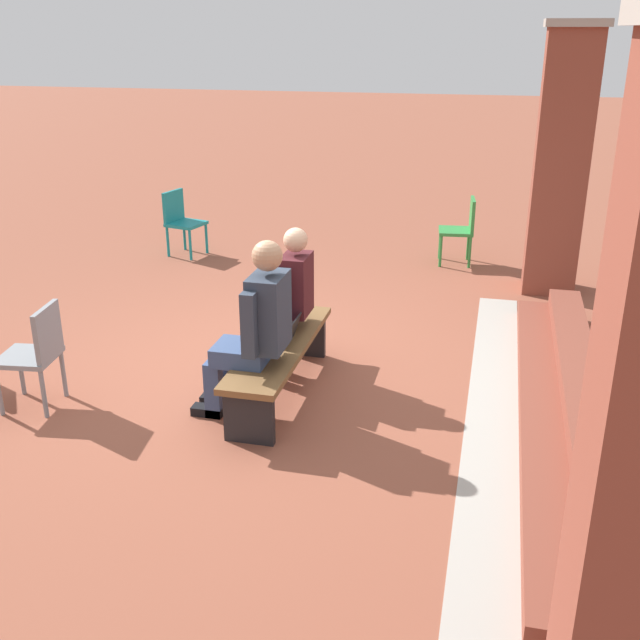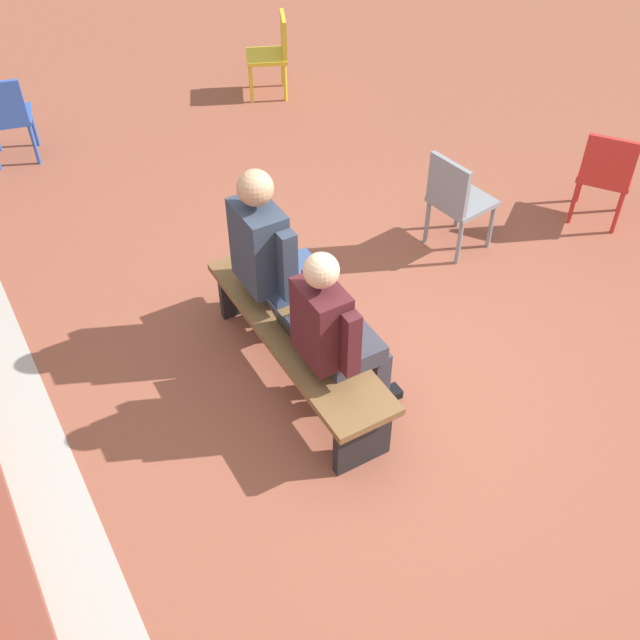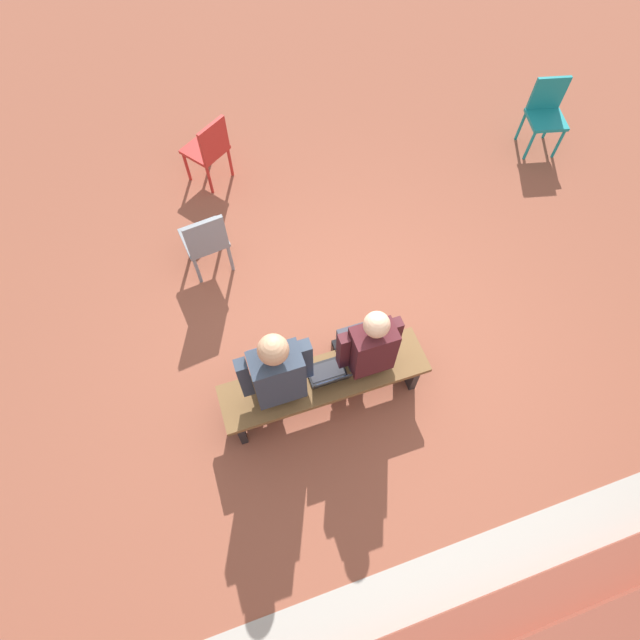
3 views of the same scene
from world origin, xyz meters
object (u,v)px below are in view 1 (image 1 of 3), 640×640
at_px(laptop, 282,336).
at_px(person_adult, 255,326).
at_px(bench, 280,354).
at_px(plastic_chair_far_left, 181,219).
at_px(plastic_chair_far_right, 462,227).
at_px(person_student, 284,297).
at_px(plastic_chair_by_pillar, 37,350).

bearing_deg(laptop, person_adult, -11.09).
height_order(bench, plastic_chair_far_left, plastic_chair_far_left).
distance_m(bench, laptop, 0.15).
height_order(person_adult, plastic_chair_far_left, person_adult).
xyz_separation_m(bench, person_adult, (0.39, -0.07, 0.39)).
height_order(plastic_chair_far_left, plastic_chair_far_right, same).
xyz_separation_m(bench, person_student, (-0.38, -0.07, 0.35)).
height_order(bench, plastic_chair_far_right, plastic_chair_far_right).
bearing_deg(person_student, plastic_chair_far_right, 160.95).
distance_m(person_student, person_adult, 0.78).
height_order(bench, laptop, laptop).
bearing_deg(plastic_chair_far_left, person_adult, 30.27).
relative_size(plastic_chair_far_left, plastic_chair_by_pillar, 1.00).
distance_m(plastic_chair_far_left, plastic_chair_by_pillar, 4.31).
height_order(person_student, laptop, person_student).
distance_m(person_student, plastic_chair_far_right, 3.89).
bearing_deg(plastic_chair_far_right, person_adult, -15.99).
relative_size(plastic_chair_by_pillar, plastic_chair_far_right, 1.00).
bearing_deg(plastic_chair_far_left, bench, 33.71).
bearing_deg(plastic_chair_by_pillar, person_student, 120.94).
xyz_separation_m(laptop, plastic_chair_far_left, (-3.59, -2.42, -0.02)).
height_order(plastic_chair_far_left, plastic_chair_by_pillar, same).
relative_size(person_student, plastic_chair_by_pillar, 1.56).
distance_m(person_student, plastic_chair_by_pillar, 2.01).
bearing_deg(bench, plastic_chair_far_right, 163.47).
xyz_separation_m(person_adult, plastic_chair_far_right, (-4.45, 1.27, -0.26)).
height_order(bench, person_student, person_student).
bearing_deg(plastic_chair_far_right, laptop, -16.49).
distance_m(laptop, plastic_chair_far_left, 4.33).
bearing_deg(person_student, plastic_chair_by_pillar, -59.06).
height_order(laptop, plastic_chair_by_pillar, plastic_chair_by_pillar).
bearing_deg(laptop, person_student, -167.50).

